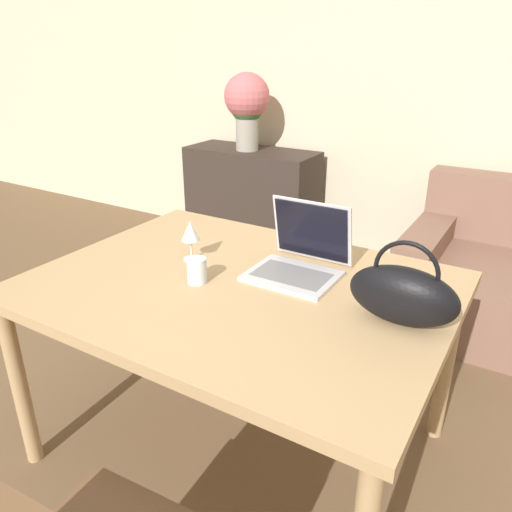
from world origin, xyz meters
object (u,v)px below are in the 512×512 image
(handbag, at_px, (403,294))
(flower_vase, at_px, (247,103))
(laptop, at_px, (302,254))
(drinking_glass, at_px, (197,270))
(wine_glass, at_px, (190,232))

(handbag, bearing_deg, flower_vase, 133.18)
(laptop, bearing_deg, handbag, -22.81)
(laptop, xyz_separation_m, flower_vase, (-1.24, 1.60, 0.32))
(flower_vase, bearing_deg, handbag, -46.82)
(drinking_glass, relative_size, handbag, 0.27)
(flower_vase, bearing_deg, wine_glass, -64.45)
(drinking_glass, bearing_deg, handbag, 7.85)
(handbag, bearing_deg, drinking_glass, -172.15)
(wine_glass, distance_m, handbag, 0.84)
(wine_glass, height_order, flower_vase, flower_vase)
(handbag, height_order, flower_vase, flower_vase)
(wine_glass, height_order, handbag, handbag)
(laptop, height_order, flower_vase, flower_vase)
(laptop, height_order, handbag, handbag)
(laptop, relative_size, drinking_glass, 3.46)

